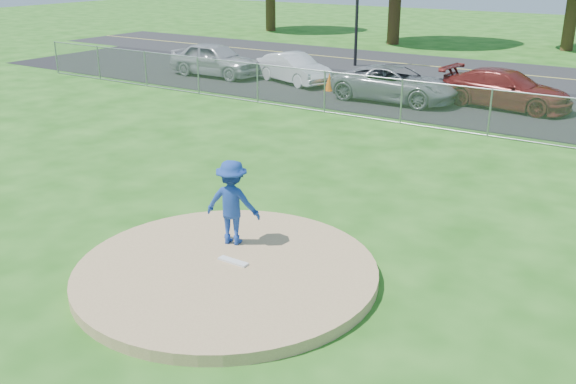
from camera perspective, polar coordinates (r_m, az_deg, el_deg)
name	(u,v)px	position (r m, az deg, el deg)	size (l,w,h in m)	color
ground	(434,146)	(19.85, 12.84, 3.99)	(120.00, 120.00, 0.00)	#1C5612
pitchers_mound	(226,272)	(11.58, -5.49, -7.06)	(5.40, 5.40, 0.20)	tan
pitching_rubber	(233,261)	(11.67, -4.90, -6.17)	(0.60, 0.15, 0.04)	white
chain_link_fence	(459,109)	(21.50, 14.95, 7.12)	(40.00, 0.06, 1.50)	gray
parking_lot	(497,106)	(25.88, 18.11, 7.26)	(50.00, 8.00, 0.01)	black
street	(544,77)	(33.05, 21.80, 9.48)	(60.00, 7.00, 0.01)	black
pitcher	(232,202)	(12.15, -4.96, -0.93)	(1.06, 0.61, 1.65)	navy
traffic_cone	(329,82)	(27.49, 3.70, 9.76)	(0.39, 0.39, 0.76)	orange
parked_car_silver	(216,59)	(31.01, -6.46, 11.63)	(1.84, 4.58, 1.56)	#A5A5A9
parked_car_white	(294,68)	(29.14, 0.52, 10.94)	(1.38, 3.95, 1.30)	silver
parked_car_gray	(395,84)	(25.72, 9.50, 9.47)	(2.25, 4.88, 1.36)	gray
parked_car_darkred	(506,89)	(25.56, 18.80, 8.66)	(1.96, 4.83, 1.40)	maroon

